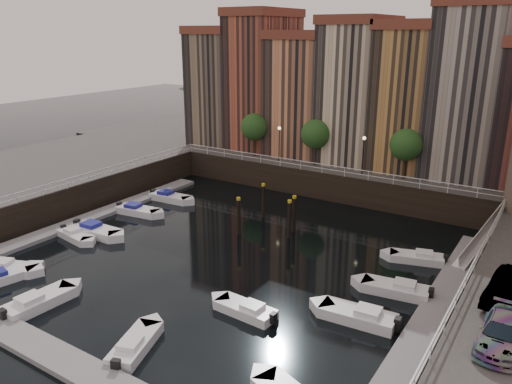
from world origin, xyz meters
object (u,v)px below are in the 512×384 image
Objects in this scene: mooring_pilings at (271,213)px; car_b at (509,289)px; boat_left_2 at (96,231)px; boat_left_1 at (75,235)px; car_c at (501,335)px; boat_left_0 at (8,268)px; gangway at (483,235)px.

car_b is at bearing -22.07° from mooring_pilings.
boat_left_2 is 33.07m from car_b.
mooring_pilings is 15.80m from boat_left_2.
boat_left_1 is 0.91× the size of car_c.
boat_left_0 is 0.94× the size of car_b.
boat_left_1 is 1.78m from boat_left_2.
gangway is 13.08m from car_b.
gangway is 1.77× the size of car_c.
gangway reaches higher than boat_left_2.
gangway is 1.72× the size of car_b.
boat_left_1 is (-1.08, 6.89, -0.03)m from boat_left_0.
car_b is 4.76m from car_c.
boat_left_0 is 1.07× the size of boat_left_1.
gangway is at bearing 22.84° from boat_left_2.
gangway is at bearing 112.72° from car_b.
car_c is at bearing -32.26° from mooring_pilings.
gangway is at bearing 35.13° from boat_left_1.
boat_left_0 reaches higher than boat_left_1.
gangway is 32.80m from boat_left_2.
car_c is (33.92, -1.90, 3.36)m from boat_left_1.
boat_left_0 is at bearing -72.78° from boat_left_1.
car_c is at bearing -8.11° from boat_left_2.
car_b is (20.30, -8.23, 2.15)m from mooring_pilings.
boat_left_1 is at bearing 77.85° from boat_left_0.
gangway is 1.63× the size of mooring_pilings.
mooring_pilings is 24.41m from car_c.
gangway is 36.95m from boat_left_0.
mooring_pilings is 1.05× the size of car_b.
mooring_pilings is 17.41m from boat_left_1.
car_c is (0.27, -4.76, -0.12)m from car_b.
car_b reaches higher than boat_left_1.
car_c is (33.13, -3.49, 3.28)m from boat_left_2.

